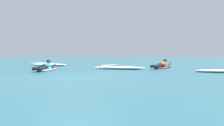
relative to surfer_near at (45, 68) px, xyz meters
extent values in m
plane|color=#2D6B7A|center=(2.18, 6.54, -0.13)|extent=(120.00, 120.00, 0.00)
ellipsoid|color=white|center=(0.00, 0.11, -0.10)|extent=(0.66, 2.19, 0.07)
ellipsoid|color=white|center=(-0.04, 1.15, -0.09)|extent=(0.22, 0.21, 0.06)
ellipsoid|color=#1E9EDB|center=(-0.01, 0.16, 0.07)|extent=(0.42, 0.63, 0.34)
ellipsoid|color=black|center=(0.01, -0.20, 0.04)|extent=(0.35, 0.29, 0.20)
cylinder|color=black|center=(-0.05, -0.81, 0.01)|extent=(0.16, 0.91, 0.14)
ellipsoid|color=black|center=(-0.06, -1.27, 0.01)|extent=(0.11, 0.22, 0.08)
cylinder|color=black|center=(0.11, -0.81, 0.01)|extent=(0.22, 0.92, 0.14)
ellipsoid|color=black|center=(0.15, -1.26, 0.01)|extent=(0.11, 0.22, 0.08)
cylinder|color=black|center=(-0.24, 0.50, -0.01)|extent=(0.11, 0.59, 0.34)
sphere|color=tan|center=(-0.25, 0.88, -0.11)|extent=(0.09, 0.09, 0.09)
cylinder|color=black|center=(0.20, 0.49, -0.01)|extent=(0.11, 0.59, 0.34)
sphere|color=tan|center=(0.19, 0.85, -0.11)|extent=(0.09, 0.09, 0.09)
sphere|color=tan|center=(-0.02, 0.53, 0.25)|extent=(0.21, 0.21, 0.21)
ellipsoid|color=#47331E|center=(-0.02, 0.51, 0.28)|extent=(0.23, 0.21, 0.16)
ellipsoid|color=#E54C66|center=(5.61, 2.57, -0.10)|extent=(1.43, 2.17, 0.07)
ellipsoid|color=#E54C66|center=(6.06, 3.49, -0.09)|extent=(0.26, 0.26, 0.06)
ellipsoid|color=orange|center=(5.63, 2.61, 0.07)|extent=(0.64, 0.75, 0.34)
ellipsoid|color=black|center=(5.46, 2.27, 0.04)|extent=(0.43, 0.40, 0.20)
cylinder|color=black|center=(5.13, 1.78, 0.01)|extent=(0.56, 0.83, 0.14)
ellipsoid|color=black|center=(4.92, 1.40, 0.01)|extent=(0.19, 0.24, 0.08)
cylinder|color=black|center=(5.27, 1.71, 0.01)|extent=(0.47, 0.86, 0.14)
ellipsoid|color=black|center=(5.10, 1.31, 0.01)|extent=(0.19, 0.24, 0.08)
cylinder|color=black|center=(5.59, 3.03, -0.01)|extent=(0.33, 0.54, 0.33)
sphere|color=tan|center=(5.75, 3.36, -0.11)|extent=(0.09, 0.09, 0.09)
cylinder|color=black|center=(5.97, 2.81, -0.01)|extent=(0.33, 0.54, 0.33)
sphere|color=tan|center=(6.13, 3.13, -0.11)|extent=(0.09, 0.09, 0.09)
sphere|color=tan|center=(5.80, 2.95, 0.25)|extent=(0.21, 0.21, 0.21)
ellipsoid|color=#47331E|center=(5.79, 2.93, 0.28)|extent=(0.29, 0.28, 0.16)
ellipsoid|color=white|center=(2.46, 5.14, -0.10)|extent=(1.62, 2.12, 0.07)
cube|color=yellow|center=(2.46, 5.14, -0.06)|extent=(0.99, 1.56, 0.01)
cone|color=black|center=(1.99, 4.39, -0.13)|extent=(0.14, 0.14, 0.16)
ellipsoid|color=white|center=(-1.28, 4.49, -0.05)|extent=(2.23, 0.67, 0.16)
ellipsoid|color=white|center=(-0.73, 4.59, -0.08)|extent=(0.81, 0.34, 0.12)
ellipsoid|color=white|center=(-1.95, 4.43, -0.09)|extent=(0.81, 0.35, 0.09)
ellipsoid|color=white|center=(7.47, -0.72, -0.07)|extent=(1.93, 1.05, 0.12)
ellipsoid|color=white|center=(6.92, -0.65, -0.10)|extent=(0.72, 0.63, 0.07)
ellipsoid|color=white|center=(-2.49, 6.63, -0.06)|extent=(2.29, 1.39, 0.15)
ellipsoid|color=white|center=(-1.94, 6.50, -0.08)|extent=(0.85, 0.49, 0.10)
ellipsoid|color=white|center=(-3.13, 6.84, -0.09)|extent=(0.82, 0.34, 0.08)
ellipsoid|color=white|center=(3.32, 1.21, -0.06)|extent=(2.72, 1.25, 0.15)
ellipsoid|color=white|center=(3.98, 1.11, -0.08)|extent=(0.99, 0.67, 0.11)
ellipsoid|color=white|center=(2.53, 1.36, -0.09)|extent=(0.98, 0.36, 0.08)
camera|label=1|loc=(3.96, -11.37, 0.58)|focal=40.84mm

